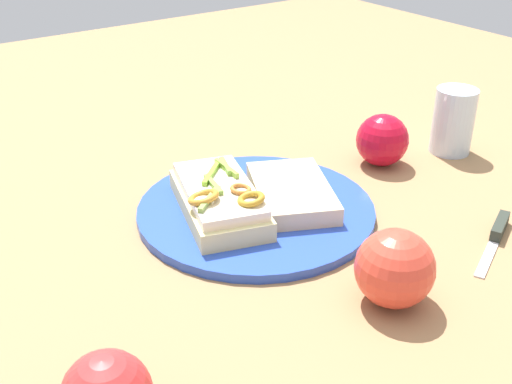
# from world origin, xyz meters

# --- Properties ---
(ground_plane) EXTENTS (2.00, 2.00, 0.00)m
(ground_plane) POSITION_xyz_m (0.00, 0.00, 0.00)
(ground_plane) COLOR #96714A
(ground_plane) RESTS_ON ground
(plate) EXTENTS (0.29, 0.29, 0.01)m
(plate) POSITION_xyz_m (0.00, 0.00, 0.01)
(plate) COLOR blue
(plate) RESTS_ON ground_plane
(sandwich) EXTENTS (0.13, 0.19, 0.05)m
(sandwich) POSITION_xyz_m (-0.05, 0.01, 0.03)
(sandwich) COLOR beige
(sandwich) RESTS_ON plate
(bread_slice_side) EXTENTS (0.14, 0.17, 0.02)m
(bread_slice_side) POSITION_xyz_m (0.05, -0.01, 0.02)
(bread_slice_side) COLOR beige
(bread_slice_side) RESTS_ON plate
(apple_0) EXTENTS (0.10, 0.10, 0.08)m
(apple_0) POSITION_xyz_m (0.23, 0.02, 0.04)
(apple_0) COLOR red
(apple_0) RESTS_ON ground_plane
(apple_2) EXTENTS (0.11, 0.11, 0.08)m
(apple_2) POSITION_xyz_m (0.01, -0.22, 0.04)
(apple_2) COLOR #DD4130
(apple_2) RESTS_ON ground_plane
(drinking_glass) EXTENTS (0.06, 0.06, 0.10)m
(drinking_glass) POSITION_xyz_m (0.35, -0.01, 0.05)
(drinking_glass) COLOR silver
(drinking_glass) RESTS_ON ground_plane
(knife) EXTENTS (0.13, 0.07, 0.02)m
(knife) POSITION_xyz_m (0.20, -0.21, 0.01)
(knife) COLOR silver
(knife) RESTS_ON ground_plane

